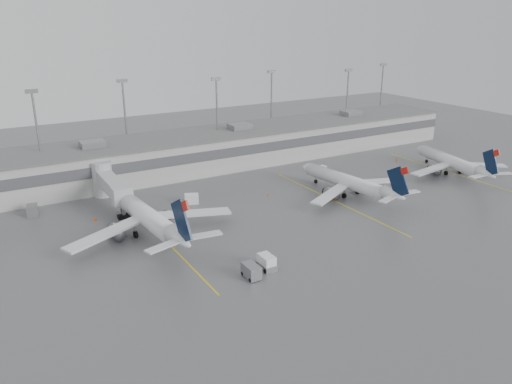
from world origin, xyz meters
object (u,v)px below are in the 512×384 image
baggage_tug (267,263)px  jet_mid_right (350,182)px  jet_mid_left (146,215)px  jet_far_right (453,162)px

baggage_tug → jet_mid_right: bearing=30.4°
jet_mid_left → jet_far_right: (70.97, -3.07, -0.45)m
jet_mid_left → jet_mid_right: jet_mid_left is taller
baggage_tug → jet_far_right: bearing=16.0°
jet_mid_right → jet_far_right: 29.85m
jet_mid_left → baggage_tug: bearing=-67.0°
jet_mid_right → baggage_tug: bearing=-156.1°
jet_mid_right → baggage_tug: jet_mid_right is taller
jet_mid_left → baggage_tug: 23.15m
jet_mid_right → jet_far_right: bearing=-7.7°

